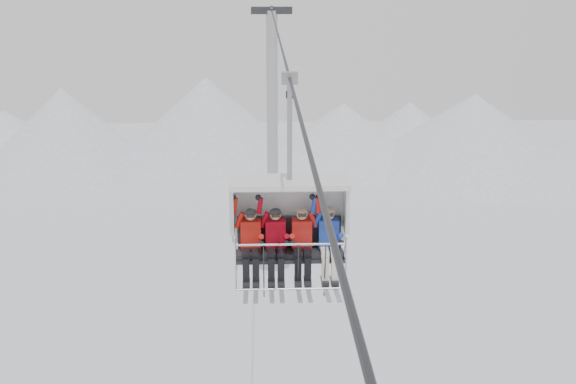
{
  "coord_description": "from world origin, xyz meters",
  "views": [
    {
      "loc": [
        -0.5,
        -13.92,
        15.18
      ],
      "look_at": [
        0.0,
        0.0,
        10.88
      ],
      "focal_mm": 45.0,
      "sensor_mm": 36.0,
      "label": 1
    }
  ],
  "objects_px": {
    "skier_center_left": "(276,242)",
    "skier_center_right": "(302,242)",
    "chairlift_carrier": "(289,214)",
    "skier_far_right": "(329,242)",
    "skier_far_left": "(251,243)",
    "lift_tower_right": "(273,161)"
  },
  "relations": [
    {
      "from": "lift_tower_right",
      "to": "skier_far_right",
      "type": "relative_size",
      "value": 7.99
    },
    {
      "from": "lift_tower_right",
      "to": "skier_far_right",
      "type": "height_order",
      "value": "lift_tower_right"
    },
    {
      "from": "skier_center_left",
      "to": "skier_far_right",
      "type": "bearing_deg",
      "value": 0.0
    },
    {
      "from": "chairlift_carrier",
      "to": "skier_center_right",
      "type": "height_order",
      "value": "chairlift_carrier"
    },
    {
      "from": "skier_center_left",
      "to": "skier_center_right",
      "type": "distance_m",
      "value": 0.51
    },
    {
      "from": "skier_far_left",
      "to": "lift_tower_right",
      "type": "bearing_deg",
      "value": 88.14
    },
    {
      "from": "skier_far_left",
      "to": "skier_center_right",
      "type": "distance_m",
      "value": 0.98
    },
    {
      "from": "skier_far_left",
      "to": "chairlift_carrier",
      "type": "bearing_deg",
      "value": 22.15
    },
    {
      "from": "skier_center_right",
      "to": "skier_far_right",
      "type": "bearing_deg",
      "value": 0.0
    },
    {
      "from": "chairlift_carrier",
      "to": "skier_far_right",
      "type": "xyz_separation_m",
      "value": [
        0.75,
        -0.3,
        -0.46
      ]
    },
    {
      "from": "skier_far_left",
      "to": "skier_far_right",
      "type": "distance_m",
      "value": 1.5
    },
    {
      "from": "skier_center_left",
      "to": "skier_far_left",
      "type": "bearing_deg",
      "value": 180.0
    },
    {
      "from": "skier_center_right",
      "to": "skier_far_left",
      "type": "bearing_deg",
      "value": 180.0
    },
    {
      "from": "lift_tower_right",
      "to": "skier_center_right",
      "type": "xyz_separation_m",
      "value": [
        0.23,
        -23.02,
        4.41
      ]
    },
    {
      "from": "lift_tower_right",
      "to": "skier_center_left",
      "type": "distance_m",
      "value": 23.44
    },
    {
      "from": "skier_far_right",
      "to": "skier_center_right",
      "type": "bearing_deg",
      "value": 180.0
    },
    {
      "from": "lift_tower_right",
      "to": "skier_far_right",
      "type": "xyz_separation_m",
      "value": [
        0.75,
        -23.02,
        4.41
      ]
    },
    {
      "from": "skier_far_left",
      "to": "skier_center_right",
      "type": "xyz_separation_m",
      "value": [
        0.98,
        0.0,
        0.0
      ]
    },
    {
      "from": "lift_tower_right",
      "to": "skier_center_left",
      "type": "bearing_deg",
      "value": -90.68
    },
    {
      "from": "skier_far_left",
      "to": "skier_center_left",
      "type": "distance_m",
      "value": 0.48
    },
    {
      "from": "lift_tower_right",
      "to": "skier_far_left",
      "type": "xyz_separation_m",
      "value": [
        -0.75,
        -23.02,
        4.41
      ]
    },
    {
      "from": "lift_tower_right",
      "to": "skier_center_left",
      "type": "xyz_separation_m",
      "value": [
        -0.27,
        -23.02,
        4.41
      ]
    }
  ]
}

